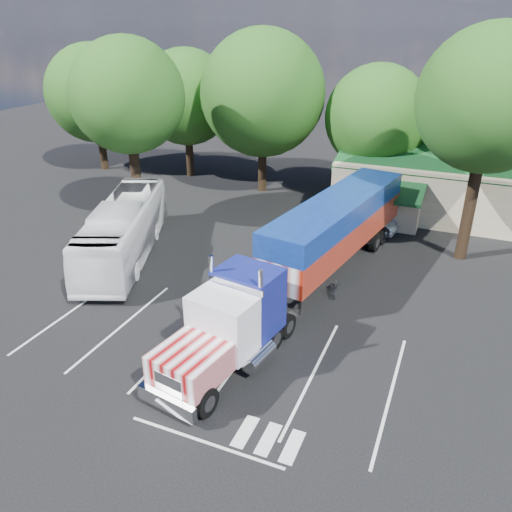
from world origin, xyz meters
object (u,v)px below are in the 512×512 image
at_px(semi_truck, 315,245).
at_px(tour_bus, 124,230).
at_px(woman, 210,331).
at_px(bicycle, 335,287).
at_px(silver_sedan, 364,221).

height_order(semi_truck, tour_bus, semi_truck).
height_order(woman, bicycle, woman).
bearing_deg(silver_sedan, bicycle, -168.22).
relative_size(tour_bus, silver_sedan, 2.77).
height_order(bicycle, silver_sedan, silver_sedan).
distance_m(tour_bus, silver_sedan, 16.16).
distance_m(bicycle, tour_bus, 13.36).
distance_m(woman, silver_sedan, 16.85).
bearing_deg(tour_bus, semi_truck, -19.63).
relative_size(semi_truck, tour_bus, 1.74).
xyz_separation_m(bicycle, silver_sedan, (-0.50, 9.50, 0.32)).
xyz_separation_m(woman, tour_bus, (-9.39, 6.67, 0.84)).
distance_m(semi_truck, tour_bus, 11.99).
xyz_separation_m(semi_truck, tour_bus, (-11.95, -0.55, -0.83)).
height_order(woman, silver_sedan, woman).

